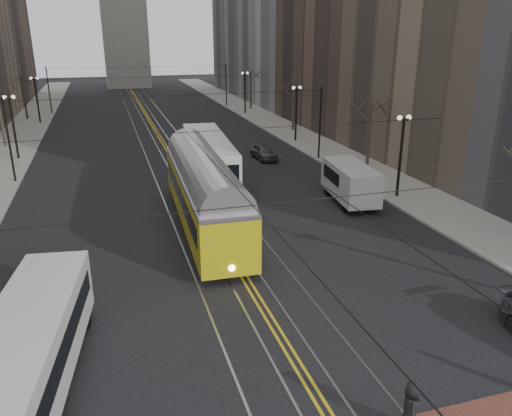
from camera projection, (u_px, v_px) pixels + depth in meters
ground at (325, 410)px, 15.62m from camera, size 260.00×260.00×0.00m
sidewalk_left at (15, 144)px, 52.09m from camera, size 5.00×140.00×0.15m
sidewalk_right at (285, 129)px, 60.30m from camera, size 5.00×140.00×0.15m
streetcar_rails at (159, 137)px, 56.22m from camera, size 4.80×130.00×0.02m
centre_lines at (159, 137)px, 56.22m from camera, size 0.42×130.00×0.01m
lamp_posts at (180, 141)px, 40.63m from camera, size 27.60×57.20×5.60m
street_trees at (170, 127)px, 46.49m from camera, size 31.68×53.28×5.60m
trolley_wires at (170, 117)px, 45.79m from camera, size 25.96×120.00×6.60m
transit_bus at (23, 372)px, 15.17m from camera, size 3.90×11.58×2.84m
streetcar at (204, 199)px, 29.69m from camera, size 3.39×15.45×3.62m
rear_bus at (209, 159)px, 39.20m from camera, size 3.89×13.38×3.44m
cargo_van at (350, 184)px, 34.25m from camera, size 2.96×6.17×2.63m
sedan_grey at (264, 152)px, 46.20m from camera, size 1.84×4.16×1.39m
pedestrian_a at (410, 407)px, 14.54m from camera, size 0.82×0.96×1.67m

